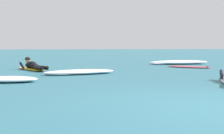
{
  "coord_description": "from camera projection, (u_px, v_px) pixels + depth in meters",
  "views": [
    {
      "loc": [
        -2.34,
        -5.25,
        0.98
      ],
      "look_at": [
        -0.61,
        6.34,
        0.23
      ],
      "focal_mm": 55.55,
      "sensor_mm": 36.0,
      "label": 1
    }
  ],
  "objects": [
    {
      "name": "whitewater_back",
      "position": [
        7.0,
        79.0,
        9.07
      ],
      "size": [
        1.64,
        0.93,
        0.16
      ],
      "color": "white",
      "rests_on": "ground"
    },
    {
      "name": "ground_plane",
      "position": [
        113.0,
        67.0,
        15.46
      ],
      "size": [
        120.0,
        120.0,
        0.0
      ],
      "primitive_type": "plane",
      "color": "#2D6B7A"
    },
    {
      "name": "surfer_far",
      "position": [
        32.0,
        67.0,
        13.47
      ],
      "size": [
        1.47,
        2.6,
        0.54
      ],
      "color": "yellow",
      "rests_on": "ground"
    },
    {
      "name": "drifting_surfboard",
      "position": [
        189.0,
        67.0,
        14.85
      ],
      "size": [
        1.83,
        1.79,
        0.16
      ],
      "color": "#E54C66",
      "rests_on": "ground"
    },
    {
      "name": "whitewater_mid_left",
      "position": [
        179.0,
        62.0,
        17.45
      ],
      "size": [
        3.22,
        1.33,
        0.2
      ],
      "color": "white",
      "rests_on": "ground"
    },
    {
      "name": "whitewater_front",
      "position": [
        80.0,
        72.0,
        11.53
      ],
      "size": [
        2.62,
        1.55,
        0.16
      ],
      "color": "white",
      "rests_on": "ground"
    }
  ]
}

